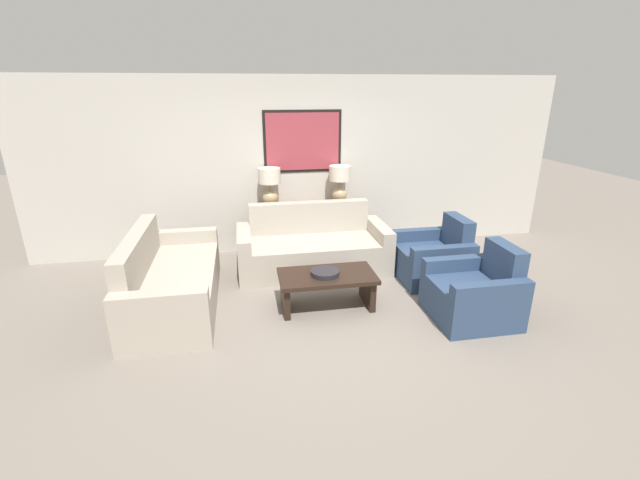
{
  "coord_description": "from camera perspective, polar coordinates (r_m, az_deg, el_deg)",
  "views": [
    {
      "loc": [
        -0.93,
        -4.16,
        2.47
      ],
      "look_at": [
        -0.01,
        0.84,
        0.65
      ],
      "focal_mm": 24.0,
      "sensor_mm": 36.0,
      "label": 1
    }
  ],
  "objects": [
    {
      "name": "ground_plane",
      "position": [
        4.93,
        1.88,
        -10.39
      ],
      "size": [
        20.0,
        20.0,
        0.0
      ],
      "primitive_type": "plane",
      "color": "slate"
    },
    {
      "name": "back_wall",
      "position": [
        6.7,
        -2.35,
        9.9
      ],
      "size": [
        8.2,
        0.12,
        2.65
      ],
      "color": "beige",
      "rests_on": "ground_plane"
    },
    {
      "name": "console_table",
      "position": [
        6.67,
        -1.91,
        1.49
      ],
      "size": [
        1.54,
        0.37,
        0.77
      ],
      "color": "brown",
      "rests_on": "ground_plane"
    },
    {
      "name": "table_lamp_left",
      "position": [
        6.43,
        -6.72,
        7.46
      ],
      "size": [
        0.33,
        0.33,
        0.59
      ],
      "color": "tan",
      "rests_on": "console_table"
    },
    {
      "name": "table_lamp_right",
      "position": [
        6.58,
        2.65,
        7.86
      ],
      "size": [
        0.33,
        0.33,
        0.59
      ],
      "color": "tan",
      "rests_on": "console_table"
    },
    {
      "name": "couch_by_back_wall",
      "position": [
        6.08,
        -0.96,
        -1.18
      ],
      "size": [
        2.09,
        0.93,
        0.91
      ],
      "color": "#ADA393",
      "rests_on": "ground_plane"
    },
    {
      "name": "couch_by_side",
      "position": [
        5.37,
        -19.29,
        -5.3
      ],
      "size": [
        0.93,
        2.09,
        0.91
      ],
      "color": "#ADA393",
      "rests_on": "ground_plane"
    },
    {
      "name": "coffee_table",
      "position": [
        5.02,
        0.94,
        -5.78
      ],
      "size": [
        1.12,
        0.6,
        0.43
      ],
      "color": "black",
      "rests_on": "ground_plane"
    },
    {
      "name": "decorative_bowl",
      "position": [
        4.94,
        0.68,
        -4.37
      ],
      "size": [
        0.33,
        0.33,
        0.05
      ],
      "color": "#232328",
      "rests_on": "coffee_table"
    },
    {
      "name": "armchair_near_back_wall",
      "position": [
        5.97,
        14.92,
        -2.38
      ],
      "size": [
        0.87,
        0.85,
        0.86
      ],
      "color": "navy",
      "rests_on": "ground_plane"
    },
    {
      "name": "armchair_near_camera",
      "position": [
        5.12,
        19.91,
        -6.77
      ],
      "size": [
        0.87,
        0.85,
        0.86
      ],
      "color": "navy",
      "rests_on": "ground_plane"
    }
  ]
}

